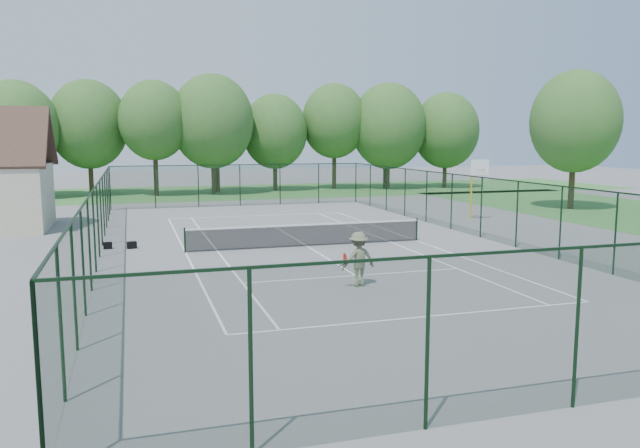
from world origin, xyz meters
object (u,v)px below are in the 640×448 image
Objects in this scene: basketball_goal at (476,177)px; sports_bag_a at (108,245)px; tennis_player at (359,259)px; tennis_net at (307,234)px.

sports_bag_a is at bearing -168.87° from basketball_goal.
sports_bag_a is 0.18× the size of tennis_player.
tennis_player is (8.27, -9.92, 0.77)m from sports_bag_a.
tennis_net is 8.97m from sports_bag_a.
basketball_goal is 21.61m from sports_bag_a.
tennis_player is (-12.80, -14.07, -1.65)m from basketball_goal.
tennis_player is at bearing -51.05° from sports_bag_a.
tennis_net is at bearing 86.67° from tennis_player.
tennis_net is 29.16× the size of sports_bag_a.
basketball_goal is at bearing 10.24° from sports_bag_a.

